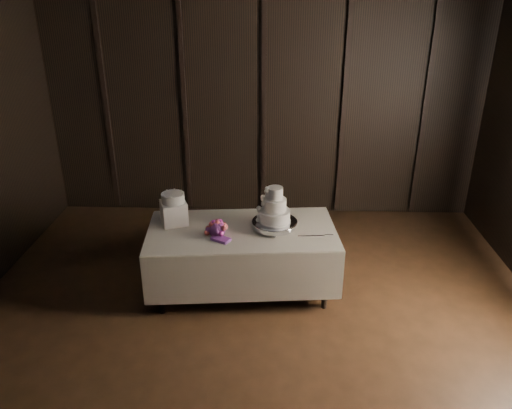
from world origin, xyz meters
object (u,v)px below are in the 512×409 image
Objects in this scene: display_table at (242,257)px; bouquet at (217,229)px; small_cake at (173,198)px; box_pedestal at (174,213)px; wedding_cake at (272,209)px; cake_stand at (275,225)px.

bouquet is (-0.25, -0.14, 0.41)m from display_table.
bouquet is 0.60m from small_cake.
display_table is at bearing -9.19° from box_pedestal.
wedding_cake is 1.07m from box_pedestal.
display_table is at bearing -9.19° from small_cake.
wedding_cake is at bearing -150.26° from cake_stand.
bouquet reaches higher than cake_stand.
box_pedestal is 0.17m from small_cake.
wedding_cake reaches higher than cake_stand.
small_cake reaches higher than box_pedestal.
bouquet is at bearing -27.73° from small_cake.
small_cake is at bearing 173.92° from wedding_cake.
cake_stand is 1.86× the size of box_pedestal.
display_table is at bearing -179.12° from wedding_cake.
cake_stand is 0.20m from wedding_cake.
wedding_cake is 1.06m from small_cake.
wedding_cake is 1.57× the size of small_cake.
display_table is 0.67m from wedding_cake.
cake_stand is 1.97× the size of small_cake.
cake_stand is 0.61m from bouquet.
small_cake reaches higher than cake_stand.
bouquet is at bearing -165.66° from wedding_cake.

